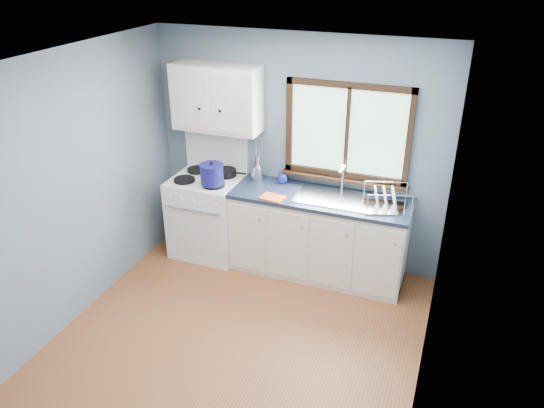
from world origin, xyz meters
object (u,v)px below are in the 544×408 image
(dish_rack, at_px, (386,202))
(stockpot, at_px, (212,174))
(skillet, at_px, (226,172))
(thermos, at_px, (257,168))
(utensil_crock, at_px, (257,173))
(base_cabinets, at_px, (318,239))
(gas_range, at_px, (208,213))
(sink, at_px, (337,204))

(dish_rack, bearing_deg, stockpot, 167.66)
(skillet, height_order, thermos, thermos)
(skillet, bearing_deg, utensil_crock, 0.16)
(base_cabinets, height_order, thermos, thermos)
(gas_range, distance_m, dish_rack, 2.04)
(sink, xyz_separation_m, thermos, (-0.93, 0.14, 0.21))
(stockpot, xyz_separation_m, utensil_crock, (0.38, 0.33, -0.06))
(gas_range, relative_size, utensil_crock, 3.22)
(base_cabinets, relative_size, dish_rack, 3.54)
(utensil_crock, height_order, dish_rack, utensil_crock)
(stockpot, height_order, dish_rack, stockpot)
(base_cabinets, relative_size, utensil_crock, 4.38)
(gas_range, xyz_separation_m, utensil_crock, (0.55, 0.16, 0.51))
(skillet, height_order, utensil_crock, utensil_crock)
(sink, bearing_deg, thermos, 171.46)
(stockpot, relative_size, utensil_crock, 0.79)
(base_cabinets, xyz_separation_m, stockpot, (-1.14, -0.19, 0.66))
(sink, distance_m, thermos, 0.96)
(gas_range, height_order, dish_rack, gas_range)
(sink, distance_m, stockpot, 1.35)
(utensil_crock, bearing_deg, dish_rack, -6.89)
(stockpot, xyz_separation_m, thermos, (0.39, 0.33, -0.00))
(gas_range, relative_size, thermos, 4.60)
(sink, bearing_deg, skillet, 175.21)
(gas_range, height_order, thermos, gas_range)
(utensil_crock, bearing_deg, gas_range, -163.76)
(sink, xyz_separation_m, dish_rack, (0.50, -0.03, 0.12))
(thermos, bearing_deg, skillet, -175.25)
(gas_range, relative_size, skillet, 3.68)
(base_cabinets, distance_m, thermos, 1.01)
(thermos, bearing_deg, stockpot, -139.79)
(stockpot, bearing_deg, gas_range, 134.77)
(sink, relative_size, thermos, 2.84)
(thermos, bearing_deg, gas_range, -164.08)
(skillet, height_order, stockpot, stockpot)
(sink, relative_size, utensil_crock, 1.99)
(base_cabinets, height_order, dish_rack, dish_rack)
(stockpot, bearing_deg, sink, 8.08)
(gas_range, distance_m, skillet, 0.54)
(thermos, xyz_separation_m, dish_rack, (1.43, -0.17, -0.09))
(sink, xyz_separation_m, skillet, (-1.30, 0.11, 0.12))
(dish_rack, bearing_deg, skillet, 158.30)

